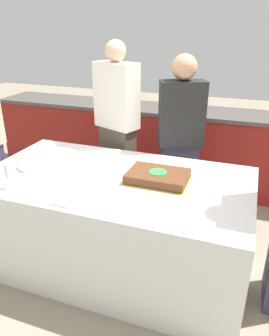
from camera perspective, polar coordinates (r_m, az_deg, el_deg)
name	(u,v)px	position (r m, az deg, el deg)	size (l,w,h in m)	color
ground_plane	(117,260)	(2.85, -3.12, -15.69)	(14.00, 14.00, 0.00)	gray
back_counter	(168,146)	(3.99, 5.89, 3.88)	(4.40, 0.58, 0.92)	maroon
dining_table	(116,221)	(2.63, -3.30, -9.22)	(2.01, 1.11, 0.77)	white
cake	(158,176)	(2.37, 4.07, -1.48)	(0.47, 0.34, 0.07)	gold
plate_stack	(33,164)	(2.71, -17.26, 0.65)	(0.22, 0.22, 0.06)	white
wine_glass	(8,173)	(2.38, -21.17, -0.78)	(0.07, 0.07, 0.18)	white
side_plate_near_cake	(162,164)	(2.67, 4.78, 0.74)	(0.21, 0.21, 0.00)	white
utensil_pile	(64,202)	(2.14, -12.10, -5.78)	(0.15, 0.11, 0.02)	white
person_cutting_cake	(180,142)	(3.01, 7.93, 4.53)	(0.44, 0.33, 1.59)	#383347
person_standing_back	(117,130)	(3.18, -3.02, 6.55)	(0.46, 0.34, 1.69)	#4C4238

